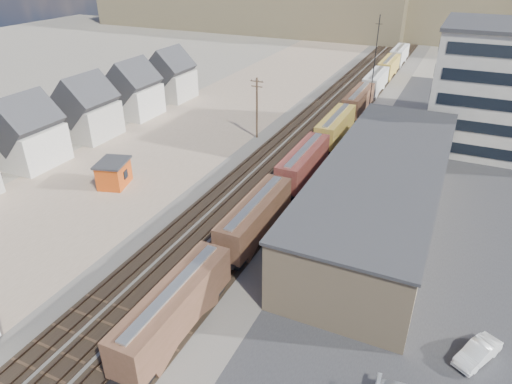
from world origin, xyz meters
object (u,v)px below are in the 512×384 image
at_px(freight_train, 348,112).
at_px(parked_car_white, 478,353).
at_px(maintenance_shed, 114,173).
at_px(parked_car_blue, 482,142).
at_px(utility_pole_north, 257,107).

distance_m(freight_train, parked_car_white, 51.08).
height_order(freight_train, parked_car_white, freight_train).
bearing_deg(parked_car_white, maintenance_shed, -165.33).
bearing_deg(maintenance_shed, freight_train, 57.08).
relative_size(freight_train, maintenance_shed, 21.66).
xyz_separation_m(parked_car_white, parked_car_blue, (-0.61, 46.96, -0.07)).
height_order(parked_car_white, parked_car_blue, parked_car_white).
bearing_deg(parked_car_blue, freight_train, 148.24).
bearing_deg(maintenance_shed, utility_pole_north, 67.07).
bearing_deg(freight_train, parked_car_white, -64.05).
distance_m(freight_train, maintenance_shed, 40.92).
height_order(freight_train, utility_pole_north, utility_pole_north).
distance_m(utility_pole_north, parked_car_white, 49.48).
bearing_deg(utility_pole_north, parked_car_white, -45.34).
height_order(freight_train, maintenance_shed, freight_train).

